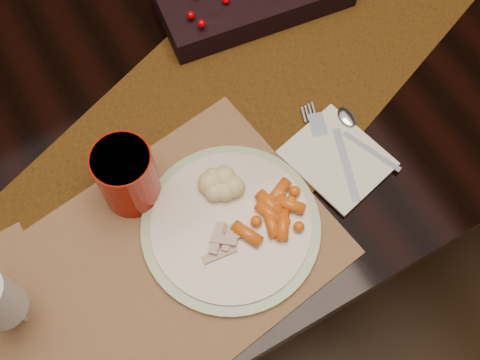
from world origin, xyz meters
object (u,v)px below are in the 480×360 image
dining_table (190,158)px  turkey_shreds (221,242)px  placemat_main (171,258)px  wine_glass (3,306)px  red_cup (127,176)px  napkin (337,158)px  baby_carrots (265,216)px  dinner_plate (231,226)px  mashed_potatoes (220,185)px

dining_table → turkey_shreds: size_ratio=23.63×
placemat_main → wine_glass: 0.24m
placemat_main → red_cup: (-0.00, 0.12, 0.06)m
dining_table → napkin: napkin is taller
dining_table → baby_carrots: bearing=-92.5°
baby_carrots → red_cup: size_ratio=0.89×
placemat_main → wine_glass: (-0.22, 0.02, 0.09)m
baby_carrots → napkin: bearing=12.3°
napkin → wine_glass: size_ratio=0.84×
dinner_plate → placemat_main: bearing=177.9°
red_cup → dinner_plate: bearing=-51.1°
baby_carrots → wine_glass: bearing=173.4°
dinner_plate → dining_table: bearing=78.5°
dining_table → placemat_main: bearing=-118.0°
dinner_plate → wine_glass: size_ratio=1.52×
baby_carrots → napkin: baby_carrots is taller
dining_table → napkin: (0.14, -0.30, 0.38)m
baby_carrots → wine_glass: (-0.38, 0.04, 0.06)m
placemat_main → turkey_shreds: (0.07, -0.02, 0.03)m
dinner_plate → red_cup: bearing=128.9°
turkey_shreds → wine_glass: (-0.30, 0.05, 0.06)m
placemat_main → mashed_potatoes: (0.12, 0.05, 0.04)m
mashed_potatoes → red_cup: bearing=149.3°
red_cup → wine_glass: wine_glass is taller
mashed_potatoes → napkin: 0.20m
mashed_potatoes → wine_glass: (-0.34, -0.03, 0.05)m
turkey_shreds → dinner_plate: bearing=34.1°
turkey_shreds → wine_glass: size_ratio=0.42×
baby_carrots → turkey_shreds: 0.08m
placemat_main → red_cup: 0.14m
napkin → red_cup: size_ratio=1.25×
placemat_main → red_cup: bearing=82.3°
placemat_main → napkin: bearing=-5.7°
dinner_plate → napkin: size_ratio=1.81×
placemat_main → turkey_shreds: size_ratio=6.24×
mashed_potatoes → turkey_shreds: 0.09m
turkey_shreds → wine_glass: bearing=171.3°
red_cup → mashed_potatoes: bearing=-30.7°
baby_carrots → mashed_potatoes: 0.08m
dining_table → dinner_plate: 0.50m
dining_table → wine_glass: 0.67m
dinner_plate → baby_carrots: baby_carrots is taller
baby_carrots → mashed_potatoes: size_ratio=1.51×
dinner_plate → wine_glass: (-0.33, 0.03, 0.08)m
dining_table → placemat_main: size_ratio=3.79×
dinner_plate → baby_carrots: size_ratio=2.54×
baby_carrots → turkey_shreds: baby_carrots is taller
dinner_plate → mashed_potatoes: bearing=76.4°
dinner_plate → turkey_shreds: bearing=-145.9°
baby_carrots → mashed_potatoes: (-0.04, 0.08, 0.01)m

